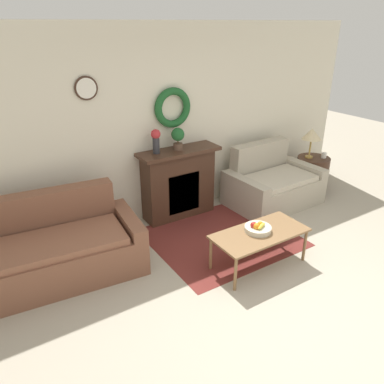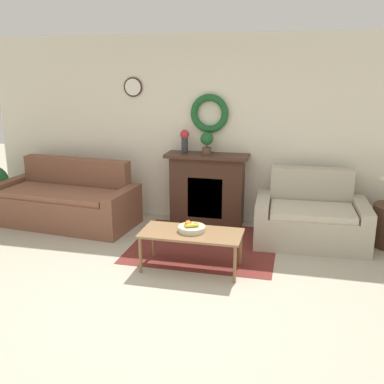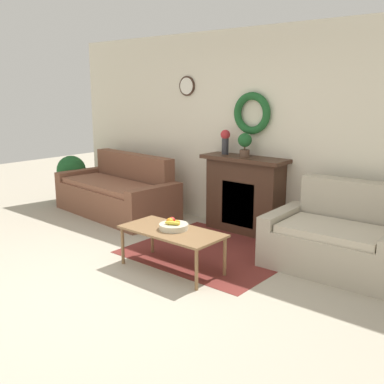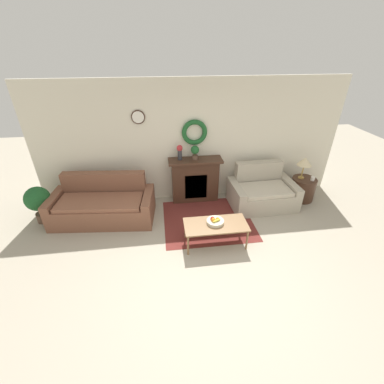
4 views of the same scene
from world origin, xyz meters
name	(u,v)px [view 2 (image 2 of 4)]	position (x,y,z in m)	size (l,w,h in m)	color
ground_plane	(151,303)	(0.00, 0.00, 0.00)	(16.00, 16.00, 0.00)	#ADA38E
floor_rug	(204,245)	(0.20, 1.59, 0.00)	(1.84, 1.64, 0.01)	maroon
wall_back	(207,130)	(0.00, 2.68, 1.36)	(6.80, 0.17, 2.70)	beige
fireplace	(207,188)	(0.05, 2.48, 0.53)	(1.20, 0.41, 1.04)	#42281C
couch_left	(66,202)	(-1.97, 1.97, 0.32)	(2.16, 1.12, 0.92)	brown
loveseat_right	(311,219)	(1.53, 2.06, 0.31)	(1.46, 0.99, 0.93)	#B2A893
coffee_table	(191,235)	(0.20, 0.86, 0.41)	(1.14, 0.54, 0.45)	olive
fruit_bowl	(191,228)	(0.19, 0.90, 0.49)	(0.31, 0.31, 0.12)	beige
vase_on_mantel_left	(185,139)	(-0.29, 2.48, 1.23)	(0.13, 0.13, 0.33)	#2D2D33
potted_plant_on_mantel	(207,141)	(0.04, 2.46, 1.22)	(0.18, 0.18, 0.31)	brown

